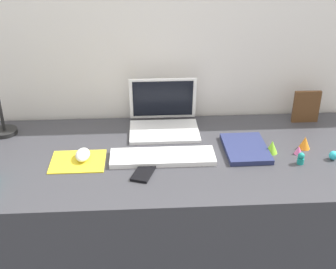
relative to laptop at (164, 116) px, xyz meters
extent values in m
cube|color=silver|center=(0.01, 0.15, -0.03)|extent=(2.89, 0.05, 1.53)
cube|color=#38383D|center=(0.01, -0.24, -0.42)|extent=(1.69, 0.71, 0.74)
cube|color=white|center=(0.00, -0.05, -0.05)|extent=(0.30, 0.21, 0.01)
cube|color=white|center=(0.00, 0.07, 0.06)|extent=(0.30, 0.04, 0.20)
cube|color=black|center=(0.00, 0.06, 0.06)|extent=(0.27, 0.03, 0.17)
cube|color=white|center=(-0.02, -0.28, -0.04)|extent=(0.41, 0.13, 0.02)
cube|color=yellow|center=(-0.35, -0.28, -0.05)|extent=(0.21, 0.17, 0.00)
ellipsoid|color=white|center=(-0.33, -0.26, -0.03)|extent=(0.06, 0.10, 0.03)
cube|color=black|center=(-0.09, -0.38, -0.05)|extent=(0.10, 0.14, 0.01)
cylinder|color=black|center=(-0.70, -0.02, -0.05)|extent=(0.11, 0.11, 0.02)
cube|color=navy|center=(0.32, -0.23, -0.04)|extent=(0.17, 0.24, 0.02)
cube|color=brown|center=(0.65, 0.02, 0.02)|extent=(0.12, 0.02, 0.15)
cone|color=orange|center=(0.57, -0.22, -0.03)|extent=(0.05, 0.05, 0.05)
cone|color=pink|center=(0.53, -0.27, -0.04)|extent=(0.03, 0.03, 0.04)
ellipsoid|color=#28B7CC|center=(0.65, -0.32, -0.04)|extent=(0.03, 0.03, 0.04)
cone|color=#8CDB33|center=(0.42, -0.25, -0.03)|extent=(0.05, 0.05, 0.05)
cylinder|color=teal|center=(0.51, -0.34, -0.04)|extent=(0.03, 0.03, 0.02)
sphere|color=teal|center=(0.51, -0.34, -0.02)|extent=(0.03, 0.03, 0.03)
camera|label=1|loc=(-0.09, -1.79, 0.84)|focal=47.73mm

